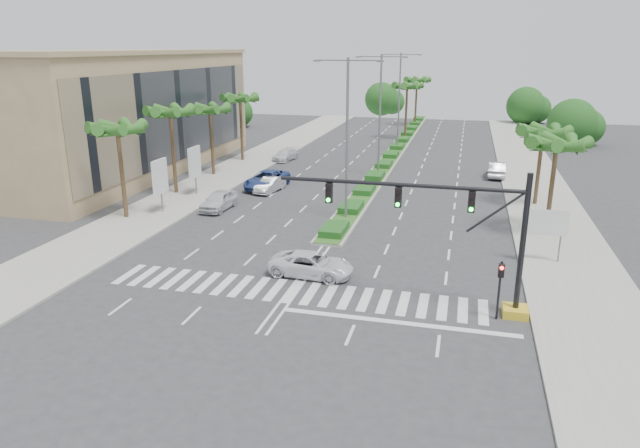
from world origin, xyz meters
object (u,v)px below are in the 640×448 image
Objects in this scene: car_parked_b at (270,185)px; car_parked_c at (267,180)px; car_parked_a at (219,200)px; car_right at (497,170)px; car_parked_d at (285,155)px; car_crossing at (311,264)px.

car_parked_c is (-0.73, 1.27, 0.15)m from car_parked_b.
car_parked_a is 0.95× the size of car_right.
car_parked_d is at bearing 110.35° from car_parked_b.
car_parked_c is 13.73m from car_parked_d.
car_parked_c reaches higher than car_parked_a.
car_right is (21.07, 10.36, -0.04)m from car_parked_c.
car_parked_b is (2.07, 6.60, -0.10)m from car_parked_a.
car_parked_c is at bearing 30.03° from car_crossing.
car_parked_d is (-3.25, 14.76, -0.02)m from car_parked_b.
car_parked_c is at bearing 82.11° from car_parked_a.
car_crossing is at bearing -56.07° from car_parked_b.
car_parked_a is 1.11× the size of car_parked_b.
car_parked_a is at bearing 42.09° from car_right.
car_crossing reaches higher than car_parked_d.
car_parked_b reaches higher than car_parked_d.
car_parked_c is at bearing 29.14° from car_right.
car_parked_d is at bearing -4.60° from car_right.
car_parked_c is 23.48m from car_right.
car_right reaches higher than car_parked_a.
car_crossing is 1.04× the size of car_right.
car_parked_a is 6.92m from car_parked_b.
car_parked_d is 23.81m from car_right.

